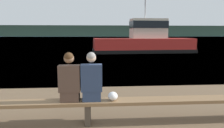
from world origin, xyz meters
name	(u,v)px	position (x,y,z in m)	size (l,w,h in m)	color
water_surface	(95,37)	(0.00, 126.46, 0.00)	(240.00, 240.00, 0.00)	teal
far_shoreline	(95,31)	(0.00, 180.01, 4.33)	(600.00, 12.00, 8.66)	#2D3D2D
bench_main	(88,104)	(-0.26, 3.29, 0.41)	(8.22, 0.42, 0.49)	brown
person_left	(70,81)	(-0.62, 3.31, 0.91)	(0.43, 0.43, 1.01)	#4C382D
person_right	(92,81)	(-0.18, 3.31, 0.91)	(0.43, 0.43, 1.02)	navy
shopping_bag	(113,96)	(0.26, 3.27, 0.58)	(0.20, 0.23, 0.18)	white
tugboat_red	(144,42)	(4.93, 20.83, 1.07)	(10.36, 3.74, 5.95)	red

